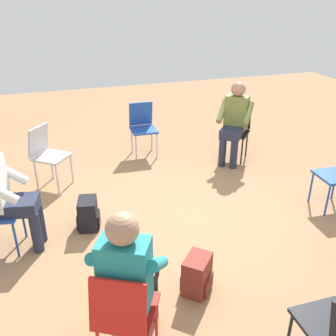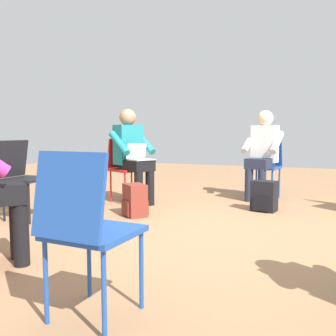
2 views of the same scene
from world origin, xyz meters
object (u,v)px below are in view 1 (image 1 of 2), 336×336
object	(u,v)px
chair_northwest	(236,128)
backpack_near_laptop_user	(88,215)
chair_west	(143,125)
person_in_white	(3,190)
person_in_olive	(235,119)
person_with_laptop	(129,273)
chair_southwest	(47,152)
backpack_by_empty_chair	(197,276)
chair_southeast	(124,312)

from	to	relation	value
chair_northwest	backpack_near_laptop_user	xyz separation A→B (m)	(1.30, -2.51, -0.34)
chair_west	person_in_white	bearing A→B (deg)	47.98
person_in_white	person_in_olive	bearing A→B (deg)	123.33
person_with_laptop	person_in_white	world-z (taller)	same
chair_southwest	backpack_by_empty_chair	bearing A→B (deg)	63.39
chair_southwest	person_in_white	bearing A→B (deg)	20.87
chair_southeast	person_in_white	size ratio (longest dim) A/B	0.69
chair_southwest	chair_southeast	bearing A→B (deg)	46.23
chair_northwest	person_with_laptop	world-z (taller)	person_with_laptop
person_in_olive	backpack_by_empty_chair	world-z (taller)	person_in_olive
person_in_olive	chair_southeast	bearing A→B (deg)	92.94
chair_west	person_in_olive	xyz separation A→B (m)	(0.72, 1.27, 0.20)
person_in_olive	chair_southwest	bearing A→B (deg)	40.23
person_with_laptop	backpack_near_laptop_user	world-z (taller)	person_with_laptop
person_with_laptop	person_in_olive	bearing A→B (deg)	79.75
chair_southeast	chair_west	distance (m)	3.88
chair_west	chair_northwest	world-z (taller)	same
person_with_laptop	chair_northwest	bearing A→B (deg)	79.64
chair_southeast	person_with_laptop	bearing A→B (deg)	90.00
chair_southeast	backpack_by_empty_chair	size ratio (longest dim) A/B	2.36
chair_southeast	backpack_near_laptop_user	size ratio (longest dim) A/B	2.36
chair_southwest	person_in_olive	world-z (taller)	person_in_olive
chair_southwest	person_in_white	size ratio (longest dim) A/B	0.69
chair_northwest	person_with_laptop	xyz separation A→B (m)	(2.98, -2.39, 0.20)
chair_southeast	chair_northwest	distance (m)	3.98
chair_southwest	person_with_laptop	distance (m)	2.94
chair_southwest	chair_northwest	world-z (taller)	same
person_with_laptop	person_in_olive	distance (m)	3.65
person_in_olive	backpack_by_empty_chair	distance (m)	3.00
person_in_white	backpack_near_laptop_user	bearing A→B (deg)	110.64
chair_northwest	person_with_laptop	bearing A→B (deg)	92.38
person_with_laptop	person_in_white	size ratio (longest dim) A/B	1.00
backpack_by_empty_chair	chair_southwest	bearing A→B (deg)	-155.05
chair_southwest	person_with_laptop	size ratio (longest dim) A/B	0.69
chair_southeast	person_in_olive	world-z (taller)	person_in_olive
chair_northwest	person_in_white	xyz separation A→B (m)	(1.43, -3.31, 0.20)
backpack_by_empty_chair	person_with_laptop	bearing A→B (deg)	-61.37
chair_southwest	person_in_olive	distance (m)	2.78
backpack_near_laptop_user	person_with_laptop	bearing A→B (deg)	4.29
chair_northwest	backpack_near_laptop_user	world-z (taller)	chair_northwest
chair_west	backpack_near_laptop_user	xyz separation A→B (m)	(1.89, -1.14, -0.34)
person_with_laptop	backpack_near_laptop_user	size ratio (longest dim) A/B	3.44
chair_northwest	chair_west	bearing A→B (deg)	17.87
chair_west	person_in_white	xyz separation A→B (m)	(2.02, -1.93, 0.20)
chair_southwest	person_in_olive	xyz separation A→B (m)	(0.04, 2.78, 0.20)
chair_northwest	backpack_near_laptop_user	distance (m)	2.85
person_in_olive	backpack_near_laptop_user	world-z (taller)	person_in_olive
chair_southwest	backpack_by_empty_chair	world-z (taller)	chair_southwest
person_in_white	backpack_near_laptop_user	xyz separation A→B (m)	(-0.13, 0.80, -0.54)
chair_west	person_in_olive	bearing A→B (deg)	152.23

